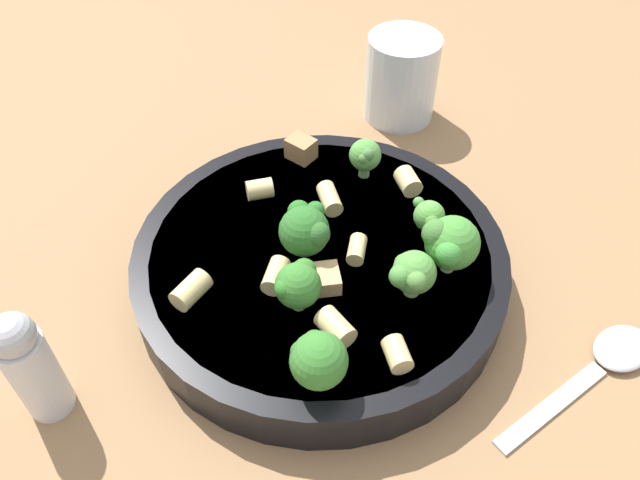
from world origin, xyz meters
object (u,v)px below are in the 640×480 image
rigatoni_0 (335,327)px  rigatoni_5 (408,181)px  rigatoni_7 (276,276)px  chicken_chunk_1 (301,149)px  broccoli_floret_1 (318,359)px  rigatoni_1 (191,290)px  broccoli_floret_2 (298,284)px  broccoli_floret_6 (450,243)px  broccoli_floret_0 (365,156)px  broccoli_floret_4 (429,216)px  rigatoni_3 (397,354)px  rigatoni_2 (260,189)px  pasta_bowl (320,263)px  broccoli_floret_3 (306,230)px  rigatoni_6 (330,199)px  pepper_shaker (30,365)px  broccoli_floret_5 (412,273)px  chicken_chunk_0 (327,279)px  drinking_glass (401,83)px  spoon (605,362)px  rigatoni_4 (357,249)px

rigatoni_0 → rigatoni_5: size_ratio=1.16×
rigatoni_7 → chicken_chunk_1: chicken_chunk_1 is taller
broccoli_floret_1 → rigatoni_1: bearing=124.2°
broccoli_floret_2 → broccoli_floret_6: size_ratio=0.81×
broccoli_floret_6 → broccoli_floret_0: bearing=98.0°
broccoli_floret_4 → rigatoni_3: (-0.07, -0.10, -0.01)m
broccoli_floret_0 → rigatoni_2: (-0.09, 0.00, -0.01)m
rigatoni_0 → pasta_bowl: bearing=78.3°
broccoli_floret_2 → broccoli_floret_6: (0.11, -0.00, 0.01)m
broccoli_floret_3 → rigatoni_6: broccoli_floret_3 is taller
rigatoni_2 → chicken_chunk_1: (0.05, 0.04, 0.00)m
pasta_bowl → rigatoni_5: (0.09, 0.04, 0.02)m
broccoli_floret_6 → pepper_shaker: 0.29m
broccoli_floret_6 → rigatoni_5: 0.09m
broccoli_floret_2 → rigatoni_1: broccoli_floret_2 is taller
pepper_shaker → broccoli_floret_3: bearing=12.5°
pepper_shaker → rigatoni_2: bearing=32.6°
rigatoni_2 → broccoli_floret_5: bearing=-61.3°
broccoli_floret_1 → pepper_shaker: pepper_shaker is taller
rigatoni_0 → rigatoni_7: 0.06m
rigatoni_5 → rigatoni_6: bearing=177.8°
broccoli_floret_1 → broccoli_floret_6: broccoli_floret_6 is taller
broccoli_floret_3 → rigatoni_7: 0.04m
broccoli_floret_2 → rigatoni_7: broccoli_floret_2 is taller
broccoli_floret_3 → broccoli_floret_4: bearing=-8.3°
pasta_bowl → chicken_chunk_0: bearing=-101.0°
broccoli_floret_3 → chicken_chunk_1: broccoli_floret_3 is taller
rigatoni_1 → pepper_shaker: pepper_shaker is taller
chicken_chunk_0 → chicken_chunk_1: 0.15m
rigatoni_0 → chicken_chunk_1: 0.19m
pepper_shaker → broccoli_floret_1: bearing=-20.4°
drinking_glass → spoon: 0.34m
rigatoni_0 → chicken_chunk_0: (0.01, 0.04, -0.00)m
pasta_bowl → chicken_chunk_0: chicken_chunk_0 is taller
rigatoni_2 → broccoli_floret_6: bearing=-48.6°
chicken_chunk_0 → drinking_glass: size_ratio=0.27×
broccoli_floret_3 → drinking_glass: (0.17, 0.19, -0.03)m
spoon → broccoli_floret_5: bearing=146.4°
broccoli_floret_1 → spoon: bearing=-9.6°
rigatoni_0 → rigatoni_3: rigatoni_0 is taller
rigatoni_0 → rigatoni_6: rigatoni_0 is taller
pasta_bowl → rigatoni_4: size_ratio=12.42×
rigatoni_7 → pepper_shaker: bearing=-172.4°
broccoli_floret_1 → rigatoni_6: 0.16m
rigatoni_3 → rigatoni_7: 0.11m
pasta_bowl → broccoli_floret_6: 0.11m
broccoli_floret_0 → spoon: size_ratio=0.23×
broccoli_floret_2 → rigatoni_1: size_ratio=1.37×
broccoli_floret_6 → rigatoni_5: size_ratio=2.12×
rigatoni_4 → rigatoni_3: bearing=-95.7°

